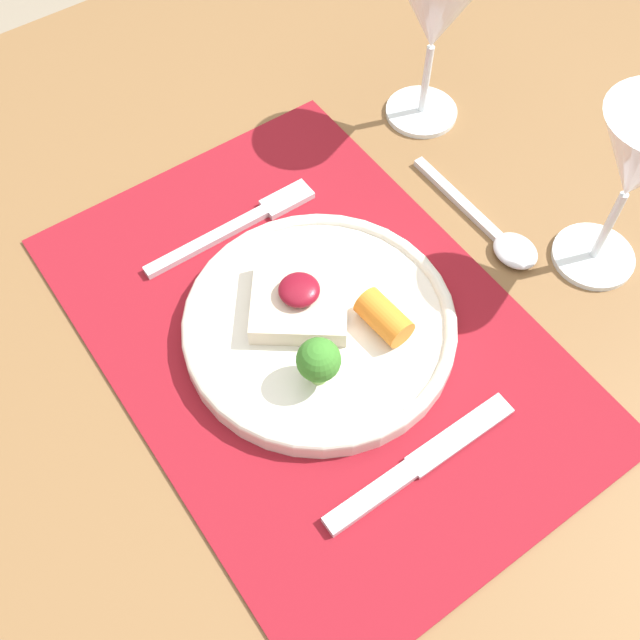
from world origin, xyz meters
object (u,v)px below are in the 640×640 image
object	(u,v)px
spoon	(499,236)
wine_glass_far	(436,14)
dinner_plate	(320,324)
knife	(409,471)
fork	(243,223)
wine_glass_near	(640,163)

from	to	relation	value
spoon	wine_glass_far	xyz separation A→B (m)	(-0.18, 0.05, 0.12)
dinner_plate	knife	size ratio (longest dim) A/B	1.31
dinner_plate	fork	distance (m)	0.14
dinner_plate	wine_glass_far	size ratio (longest dim) A/B	1.38
knife	wine_glass_near	xyz separation A→B (m)	(-0.07, 0.28, 0.12)
fork	dinner_plate	bearing A→B (deg)	-4.39
dinner_plate	fork	world-z (taller)	dinner_plate
dinner_plate	knife	world-z (taller)	dinner_plate
wine_glass_near	knife	bearing A→B (deg)	-76.43
dinner_plate	wine_glass_far	bearing A→B (deg)	123.37
spoon	wine_glass_far	size ratio (longest dim) A/B	0.97
dinner_plate	fork	size ratio (longest dim) A/B	1.31
fork	wine_glass_far	distance (m)	0.27
fork	wine_glass_far	world-z (taller)	wine_glass_far
wine_glass_near	spoon	bearing A→B (deg)	-139.33
wine_glass_far	knife	bearing A→B (deg)	-40.69
fork	knife	size ratio (longest dim) A/B	1.00
dinner_plate	wine_glass_far	world-z (taller)	wine_glass_far
fork	knife	xyz separation A→B (m)	(0.29, -0.03, 0.00)
fork	wine_glass_near	xyz separation A→B (m)	(0.22, 0.25, 0.12)
dinner_plate	spoon	distance (m)	0.20
knife	wine_glass_far	bearing A→B (deg)	140.50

